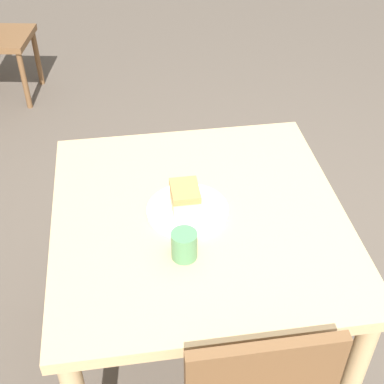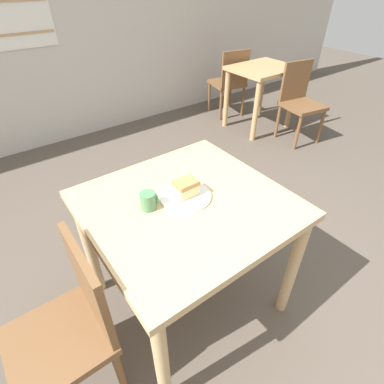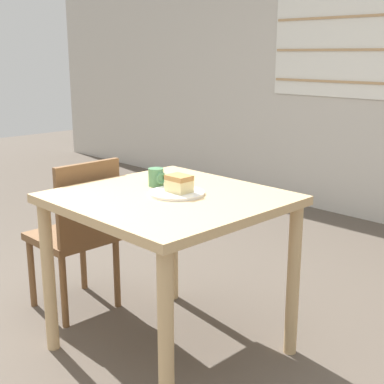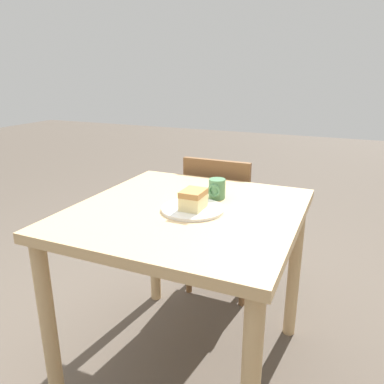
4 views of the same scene
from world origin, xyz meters
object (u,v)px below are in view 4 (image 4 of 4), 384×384
Objects in this scene: dining_table_near at (187,234)px; coffee_mug at (217,189)px; cake_slice at (193,199)px; plate at (193,209)px; chair_near_window at (222,220)px.

coffee_mug reaches higher than dining_table_near.
dining_table_near is at bearing -121.09° from cake_slice.
plate is at bearing 66.38° from dining_table_near.
dining_table_near is at bearing -113.62° from plate.
cake_slice is at bearing 58.91° from dining_table_near.
chair_near_window is 3.41× the size of plate.
chair_near_window is 0.62m from coffee_mug.
dining_table_near is at bearing 96.16° from chair_near_window.
coffee_mug is (0.49, 0.14, 0.35)m from chair_near_window.
plate reaches higher than dining_table_near.
coffee_mug is (-0.18, 0.03, 0.04)m from plate.
cake_slice is (0.02, 0.04, 0.16)m from dining_table_near.
plate is at bearing -11.03° from coffee_mug.
chair_near_window reaches higher than plate.
coffee_mug is at bearing 157.55° from dining_table_near.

